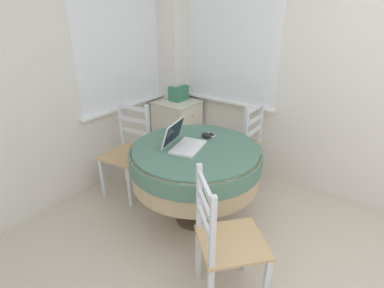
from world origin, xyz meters
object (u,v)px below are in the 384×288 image
(laptop, at_px, (183,142))
(computer_mouse, at_px, (206,135))
(dining_chair_camera_near, at_px, (225,242))
(dining_chair_near_right_window, at_px, (240,144))
(cell_phone, at_px, (211,135))
(corner_cabinet, at_px, (177,129))
(round_dining_table, at_px, (196,162))
(dining_chair_near_back_window, at_px, (128,152))
(storage_box, at_px, (179,93))

(laptop, xyz_separation_m, computer_mouse, (0.27, -0.05, -0.02))
(dining_chair_camera_near, bearing_deg, laptop, 56.36)
(dining_chair_near_right_window, xyz_separation_m, dining_chair_camera_near, (-1.33, -0.62, 0.00))
(dining_chair_camera_near, bearing_deg, cell_phone, 39.01)
(corner_cabinet, bearing_deg, round_dining_table, -133.65)
(dining_chair_near_right_window, bearing_deg, round_dining_table, -179.45)
(dining_chair_near_back_window, relative_size, storage_box, 4.41)
(laptop, distance_m, computer_mouse, 0.27)
(dining_chair_near_right_window, height_order, storage_box, dining_chair_near_right_window)
(computer_mouse, distance_m, dining_chair_near_right_window, 0.66)
(laptop, height_order, storage_box, laptop)
(cell_phone, distance_m, storage_box, 1.13)
(laptop, bearing_deg, dining_chair_near_right_window, -5.41)
(laptop, bearing_deg, dining_chair_camera_near, -123.64)
(laptop, height_order, dining_chair_camera_near, laptop)
(round_dining_table, relative_size, cell_phone, 9.69)
(storage_box, bearing_deg, computer_mouse, -128.73)
(dining_chair_near_back_window, xyz_separation_m, dining_chair_camera_near, (-0.49, -1.42, 0.00))
(storage_box, bearing_deg, dining_chair_near_back_window, -171.97)
(dining_chair_near_back_window, bearing_deg, corner_cabinet, 8.06)
(storage_box, bearing_deg, dining_chair_near_right_window, -98.22)
(round_dining_table, relative_size, dining_chair_near_right_window, 1.19)
(cell_phone, height_order, corner_cabinet, cell_phone)
(corner_cabinet, bearing_deg, storage_box, 7.44)
(round_dining_table, height_order, dining_chair_near_back_window, dining_chair_near_back_window)
(computer_mouse, bearing_deg, corner_cabinet, 52.76)
(dining_chair_camera_near, distance_m, corner_cabinet, 2.11)
(round_dining_table, xyz_separation_m, dining_chair_camera_near, (-0.52, -0.61, -0.14))
(corner_cabinet, bearing_deg, dining_chair_near_back_window, -171.94)
(dining_chair_camera_near, bearing_deg, corner_cabinet, 47.60)
(dining_chair_camera_near, relative_size, storage_box, 4.41)
(corner_cabinet, xyz_separation_m, storage_box, (0.04, 0.01, 0.45))
(dining_chair_near_back_window, bearing_deg, laptop, -91.73)
(dining_chair_near_right_window, xyz_separation_m, corner_cabinet, (0.09, 0.94, -0.08))
(cell_phone, distance_m, dining_chair_near_right_window, 0.59)
(laptop, relative_size, dining_chair_camera_near, 0.41)
(round_dining_table, relative_size, computer_mouse, 11.87)
(computer_mouse, distance_m, cell_phone, 0.07)
(round_dining_table, distance_m, corner_cabinet, 1.32)
(cell_phone, bearing_deg, corner_cabinet, 55.74)
(round_dining_table, relative_size, storage_box, 5.23)
(storage_box, bearing_deg, laptop, -139.21)
(cell_phone, height_order, dining_chair_near_back_window, dining_chair_near_back_window)
(cell_phone, xyz_separation_m, dining_chair_camera_near, (-0.81, -0.65, -0.28))
(cell_phone, bearing_deg, computer_mouse, 177.48)
(dining_chair_near_back_window, height_order, storage_box, dining_chair_near_back_window)
(dining_chair_near_right_window, distance_m, corner_cabinet, 0.94)
(dining_chair_near_back_window, xyz_separation_m, storage_box, (0.97, 0.14, 0.37))
(dining_chair_camera_near, relative_size, corner_cabinet, 1.27)
(cell_phone, bearing_deg, storage_box, 54.12)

